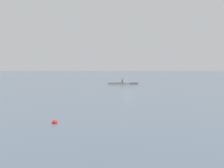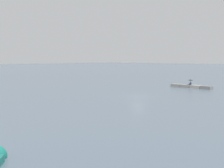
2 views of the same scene
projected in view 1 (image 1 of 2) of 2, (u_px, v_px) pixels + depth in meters
ground_plane at (128, 91)px, 54.65m from camera, size 500.00×500.00×0.00m
seawall_pier at (123, 83)px, 74.14m from camera, size 9.86×1.66×0.70m
person_seated_blue_left at (122, 81)px, 74.10m from camera, size 0.45×0.64×0.73m
umbrella_open_black at (122, 79)px, 74.06m from camera, size 1.19×1.19×1.26m
mooring_buoy_mid at (55, 123)px, 22.96m from camera, size 0.53×0.53×0.53m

